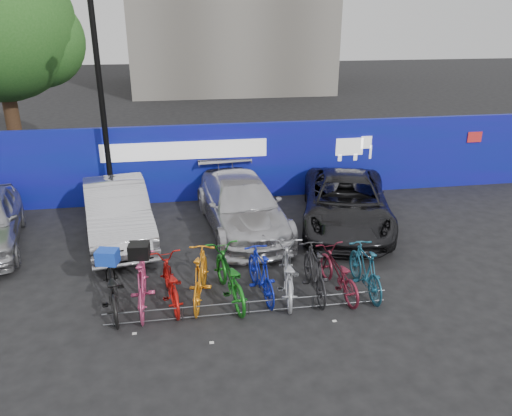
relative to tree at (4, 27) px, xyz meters
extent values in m
plane|color=black|center=(6.77, -10.06, -5.07)|extent=(100.00, 100.00, 0.00)
cube|color=navy|center=(6.77, -4.06, -3.87)|extent=(22.00, 0.15, 2.40)
cube|color=white|center=(5.77, -4.16, -3.42)|extent=(5.00, 0.02, 0.55)
cube|color=white|center=(10.97, -4.16, -3.52)|extent=(1.20, 0.02, 0.90)
cube|color=red|center=(15.27, -4.16, -3.37)|extent=(0.50, 0.02, 0.35)
cylinder|color=#382314|center=(-0.23, -0.06, -3.07)|extent=(0.50, 0.50, 4.00)
sphere|color=#235A1C|center=(0.97, 0.24, -0.47)|extent=(3.20, 3.20, 3.20)
cylinder|color=black|center=(3.57, -4.66, -2.07)|extent=(0.16, 0.16, 6.00)
cylinder|color=#595B60|center=(6.77, -10.66, -4.79)|extent=(5.60, 0.03, 0.03)
cylinder|color=#595B60|center=(6.77, -10.66, -5.02)|extent=(5.60, 0.03, 0.03)
cylinder|color=#595B60|center=(4.17, -10.66, -4.93)|extent=(0.03, 0.03, 0.28)
cylinder|color=#595B60|center=(5.47, -10.66, -4.93)|extent=(0.03, 0.03, 0.28)
cylinder|color=#595B60|center=(6.77, -10.66, -4.93)|extent=(0.03, 0.03, 0.28)
cylinder|color=#595B60|center=(8.07, -10.66, -4.93)|extent=(0.03, 0.03, 0.28)
cylinder|color=#595B60|center=(9.37, -10.66, -4.93)|extent=(0.03, 0.03, 0.28)
imported|color=silver|center=(3.92, -6.53, -4.34)|extent=(2.30, 4.63, 1.46)
imported|color=#B9B9BE|center=(7.19, -6.49, -4.37)|extent=(2.43, 4.97, 1.39)
imported|color=black|center=(10.05, -6.73, -4.38)|extent=(3.54, 5.42, 1.39)
imported|color=black|center=(4.11, -10.04, -4.55)|extent=(1.02, 2.05, 1.03)
imported|color=#C53D6E|center=(4.72, -10.08, -4.50)|extent=(0.56, 1.90, 1.14)
imported|color=#B6130E|center=(5.26, -9.99, -4.60)|extent=(0.90, 1.88, 0.95)
imported|color=orange|center=(5.87, -10.00, -4.51)|extent=(0.86, 1.92, 1.12)
imported|color=#156917|center=(6.46, -10.03, -4.54)|extent=(1.05, 2.11, 1.06)
imported|color=#101EAB|center=(7.12, -10.00, -4.55)|extent=(0.73, 1.78, 1.04)
imported|color=#A8ABB0|center=(7.67, -10.05, -4.55)|extent=(0.98, 2.06, 1.04)
imported|color=#252427|center=(8.24, -10.11, -4.53)|extent=(0.55, 1.81, 1.08)
imported|color=maroon|center=(8.74, -10.15, -4.59)|extent=(0.89, 1.88, 0.95)
imported|color=#1B5670|center=(9.32, -10.18, -4.54)|extent=(0.55, 1.77, 1.06)
cube|color=blue|center=(4.11, -10.04, -3.89)|extent=(0.46, 0.39, 0.29)
cube|color=black|center=(4.72, -10.08, -3.79)|extent=(0.42, 0.38, 0.29)
camera|label=1|loc=(5.59, -18.97, 0.54)|focal=35.00mm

